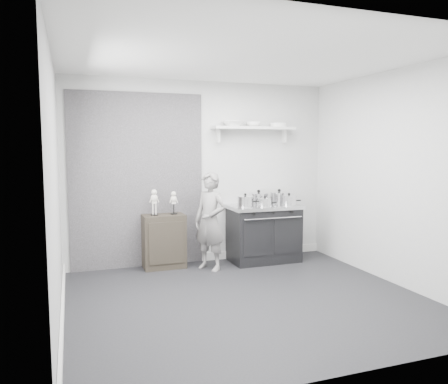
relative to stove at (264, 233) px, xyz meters
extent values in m
plane|color=black|center=(-0.89, -1.48, -0.43)|extent=(4.00, 4.00, 0.00)
cube|color=#ADADAA|center=(-0.89, 0.32, 0.92)|extent=(4.00, 0.02, 2.70)
cube|color=#ADADAA|center=(-0.89, -3.28, 0.92)|extent=(4.00, 0.02, 2.70)
cube|color=#ADADAA|center=(-2.89, -1.48, 0.92)|extent=(0.02, 3.60, 2.70)
cube|color=#ADADAA|center=(1.11, -1.48, 0.92)|extent=(0.02, 3.60, 2.70)
cube|color=silver|center=(-0.89, -1.48, 2.27)|extent=(4.00, 3.60, 0.02)
cube|color=black|center=(-1.84, 0.31, 0.82)|extent=(1.90, 0.02, 2.50)
cube|color=silver|center=(0.11, 0.30, -0.37)|extent=(2.00, 0.03, 0.12)
cube|color=silver|center=(-2.87, -1.48, -0.37)|extent=(0.03, 3.60, 0.12)
cube|color=silver|center=(-0.09, 0.19, 1.59)|extent=(1.30, 0.26, 0.04)
cube|color=silver|center=(-0.64, 0.26, 1.47)|extent=(0.03, 0.12, 0.20)
cube|color=silver|center=(0.46, 0.26, 1.47)|extent=(0.03, 0.12, 0.20)
cube|color=black|center=(0.00, 0.00, -0.03)|extent=(1.01, 0.61, 0.81)
cube|color=silver|center=(0.00, 0.00, 0.40)|extent=(1.07, 0.65, 0.05)
cube|color=black|center=(-0.24, -0.30, -0.01)|extent=(0.43, 0.02, 0.53)
cube|color=black|center=(0.24, -0.30, -0.01)|extent=(0.43, 0.02, 0.53)
cylinder|color=silver|center=(0.00, -0.33, 0.28)|extent=(0.91, 0.02, 0.02)
cylinder|color=black|center=(-0.30, -0.32, 0.36)|extent=(0.04, 0.03, 0.04)
cylinder|color=black|center=(0.00, -0.32, 0.36)|extent=(0.04, 0.03, 0.04)
cylinder|color=black|center=(0.30, -0.32, 0.36)|extent=(0.04, 0.03, 0.04)
cube|color=black|center=(-1.51, 0.13, -0.05)|extent=(0.59, 0.35, 0.77)
imported|color=slate|center=(-0.91, -0.18, 0.26)|extent=(0.56, 0.60, 1.38)
cylinder|color=silver|center=(-0.34, -0.09, 0.50)|extent=(0.23, 0.23, 0.14)
cylinder|color=silver|center=(-0.34, -0.09, 0.58)|extent=(0.24, 0.24, 0.02)
sphere|color=black|center=(-0.34, -0.09, 0.61)|extent=(0.04, 0.04, 0.04)
cylinder|color=black|center=(-0.19, -0.09, 0.50)|extent=(0.10, 0.02, 0.02)
cylinder|color=silver|center=(-0.02, 0.15, 0.50)|extent=(0.29, 0.29, 0.15)
cylinder|color=silver|center=(-0.02, 0.15, 0.59)|extent=(0.29, 0.29, 0.02)
sphere|color=black|center=(-0.02, 0.15, 0.62)|extent=(0.05, 0.05, 0.05)
cylinder|color=black|center=(0.16, 0.15, 0.50)|extent=(0.10, 0.02, 0.02)
cylinder|color=silver|center=(0.30, 0.10, 0.51)|extent=(0.28, 0.28, 0.16)
cylinder|color=silver|center=(0.30, 0.10, 0.59)|extent=(0.29, 0.29, 0.02)
sphere|color=black|center=(0.30, 0.10, 0.63)|extent=(0.05, 0.05, 0.05)
cylinder|color=black|center=(0.49, 0.10, 0.51)|extent=(0.10, 0.02, 0.02)
cylinder|color=silver|center=(0.33, -0.17, 0.49)|extent=(0.22, 0.22, 0.13)
cylinder|color=silver|center=(0.33, -0.17, 0.57)|extent=(0.22, 0.22, 0.02)
sphere|color=black|center=(0.33, -0.17, 0.60)|extent=(0.04, 0.04, 0.04)
cylinder|color=black|center=(0.48, -0.17, 0.49)|extent=(0.10, 0.02, 0.02)
cylinder|color=silver|center=(-0.07, -0.18, 0.48)|extent=(0.20, 0.20, 0.11)
cylinder|color=silver|center=(-0.07, -0.18, 0.54)|extent=(0.20, 0.20, 0.01)
sphere|color=black|center=(-0.07, -0.18, 0.57)|extent=(0.04, 0.04, 0.04)
cylinder|color=black|center=(0.07, -0.18, 0.48)|extent=(0.10, 0.02, 0.02)
imported|color=white|center=(-0.43, 0.19, 1.64)|extent=(0.31, 0.31, 0.08)
imported|color=white|center=(-0.10, 0.19, 1.64)|extent=(0.22, 0.22, 0.07)
cylinder|color=silver|center=(0.33, 0.19, 1.64)|extent=(0.26, 0.26, 0.06)
camera|label=1|loc=(-2.75, -5.95, 1.31)|focal=35.00mm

